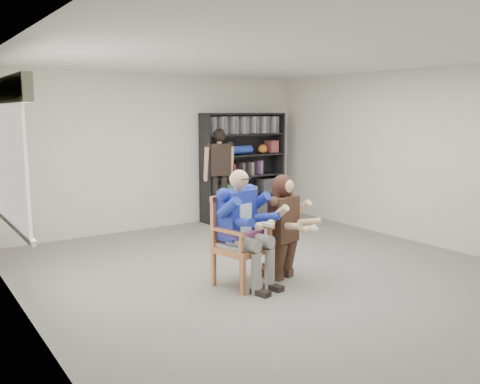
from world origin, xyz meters
TOP-DOWN VIEW (x-y plane):
  - room_shell at (0.00, 0.00)m, footprint 6.00×7.00m
  - floor at (0.00, 0.00)m, footprint 6.00×7.00m
  - window_left at (-2.95, 1.00)m, footprint 0.16×2.00m
  - armchair at (-0.58, -0.02)m, footprint 0.77×0.75m
  - seated_man at (-0.58, -0.02)m, footprint 0.80×0.98m
  - kneeling_woman at (-0.00, -0.14)m, footprint 0.74×0.99m
  - bookshelf at (1.70, 3.28)m, footprint 1.80×0.38m
  - standing_man at (1.03, 3.10)m, footprint 0.60×0.41m

SIDE VIEW (x-z plane):
  - floor at x=0.00m, z-range -0.01..0.01m
  - armchair at x=-0.58m, z-range 0.00..1.11m
  - kneeling_woman at x=0.00m, z-range 0.00..1.32m
  - seated_man at x=-0.58m, z-range 0.00..1.45m
  - standing_man at x=1.03m, z-range 0.00..1.80m
  - bookshelf at x=1.70m, z-range 0.00..2.10m
  - room_shell at x=0.00m, z-range 0.00..2.80m
  - window_left at x=-2.95m, z-range 0.76..2.50m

